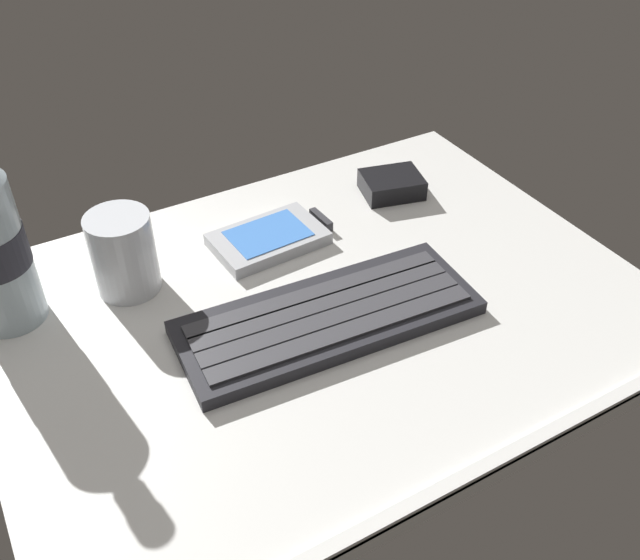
% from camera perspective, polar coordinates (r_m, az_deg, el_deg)
% --- Properties ---
extents(ground_plane, '(0.64, 0.48, 0.03)m').
position_cam_1_polar(ground_plane, '(0.71, 0.09, -2.59)').
color(ground_plane, silver).
extents(keyboard, '(0.30, 0.13, 0.02)m').
position_cam_1_polar(keyboard, '(0.68, 0.67, -2.95)').
color(keyboard, '#232328').
rests_on(keyboard, ground_plane).
extents(handheld_device, '(0.13, 0.08, 0.02)m').
position_cam_1_polar(handheld_device, '(0.79, -3.75, 3.47)').
color(handheld_device, '#B7BABF').
rests_on(handheld_device, ground_plane).
extents(juice_cup, '(0.06, 0.06, 0.09)m').
position_cam_1_polar(juice_cup, '(0.73, -15.46, 1.86)').
color(juice_cup, silver).
rests_on(juice_cup, ground_plane).
extents(charger_block, '(0.08, 0.07, 0.02)m').
position_cam_1_polar(charger_block, '(0.87, 5.78, 7.63)').
color(charger_block, black).
rests_on(charger_block, ground_plane).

